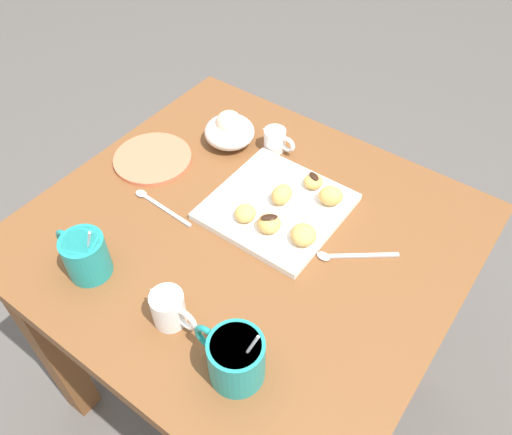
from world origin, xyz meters
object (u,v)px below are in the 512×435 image
beignet_1 (303,235)px  beignet_4 (269,223)px  beignet_2 (245,213)px  chocolate_sauce_pitcher (275,139)px  cream_pitcher_white (169,308)px  ice_cream_bowl (229,130)px  beignet_3 (282,194)px  beignet_0 (313,181)px  coffee_mug_teal_left (235,357)px  saucer_coral_left (153,158)px  dining_table (247,272)px  coffee_mug_teal_right (85,254)px  beignet_5 (331,196)px  pastry_plate_square (277,207)px

beignet_1 → beignet_4: size_ratio=1.13×
beignet_2 → beignet_4: size_ratio=0.96×
chocolate_sauce_pitcher → beignet_2: 0.25m
cream_pitcher_white → beignet_2: size_ratio=2.24×
beignet_2 → beignet_4: beignet_4 is taller
ice_cream_bowl → beignet_3: (-0.22, 0.10, -0.00)m
ice_cream_bowl → beignet_0: ice_cream_bowl is taller
cream_pitcher_white → beignet_3: bearing=-89.9°
coffee_mug_teal_left → saucer_coral_left: 0.57m
beignet_2 → beignet_1: bearing=-171.0°
dining_table → chocolate_sauce_pitcher: size_ratio=9.35×
beignet_1 → coffee_mug_teal_right: bearing=44.7°
saucer_coral_left → beignet_4: 0.36m
chocolate_sauce_pitcher → ice_cream_bowl: bearing=24.1°
beignet_3 → beignet_5: (-0.09, -0.06, -0.00)m
pastry_plate_square → beignet_5: bearing=-140.9°
pastry_plate_square → beignet_3: bearing=-99.7°
coffee_mug_teal_right → chocolate_sauce_pitcher: size_ratio=1.50×
chocolate_sauce_pitcher → beignet_2: chocolate_sauce_pitcher is taller
pastry_plate_square → beignet_5: 0.12m
beignet_1 → beignet_4: 0.07m
coffee_mug_teal_left → chocolate_sauce_pitcher: size_ratio=1.58×
pastry_plate_square → ice_cream_bowl: bearing=-28.1°
ice_cream_bowl → beignet_5: 0.31m
dining_table → beignet_4: beignet_4 is taller
cream_pitcher_white → beignet_2: cream_pitcher_white is taller
beignet_0 → beignet_5: bearing=159.6°
dining_table → beignet_0: (-0.05, -0.18, 0.18)m
coffee_mug_teal_left → beignet_5: coffee_mug_teal_left is taller
coffee_mug_teal_left → beignet_3: size_ratio=2.78×
coffee_mug_teal_right → cream_pitcher_white: coffee_mug_teal_right is taller
pastry_plate_square → beignet_2: beignet_2 is taller
dining_table → coffee_mug_teal_right: size_ratio=6.24×
coffee_mug_teal_left → beignet_0: (0.12, -0.44, -0.02)m
beignet_4 → beignet_3: bearing=-73.2°
beignet_2 → dining_table: bearing=129.2°
beignet_1 → beignet_5: size_ratio=1.07×
dining_table → beignet_3: (-0.02, -0.10, 0.18)m
dining_table → cream_pitcher_white: (-0.02, 0.25, 0.19)m
coffee_mug_teal_right → beignet_3: coffee_mug_teal_right is taller
saucer_coral_left → beignet_1: bearing=178.6°
pastry_plate_square → beignet_2: 0.08m
pastry_plate_square → coffee_mug_teal_right: coffee_mug_teal_right is taller
dining_table → beignet_3: beignet_3 is taller
coffee_mug_teal_right → beignet_1: 0.42m
cream_pitcher_white → saucer_coral_left: size_ratio=0.57×
saucer_coral_left → beignet_2: bearing=174.1°
beignet_2 → beignet_0: bearing=-110.8°
pastry_plate_square → chocolate_sauce_pitcher: size_ratio=2.89×
ice_cream_bowl → beignet_5: size_ratio=2.31×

